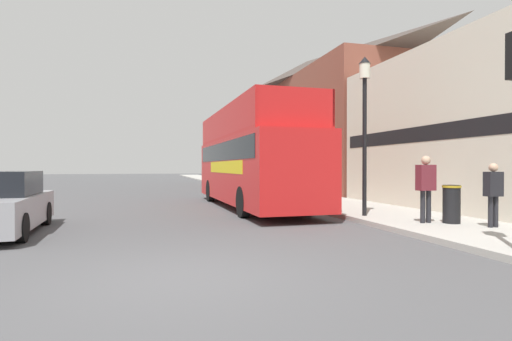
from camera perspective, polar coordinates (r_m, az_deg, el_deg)
The scene contains 11 objects.
ground_plane at distance 26.93m, azimuth -14.19°, elevation -2.99°, with size 144.00×144.00×0.00m, color #4C4C4F.
sidewalk at distance 25.11m, azimuth 2.46°, elevation -3.07°, with size 3.40×108.00×0.14m.
brick_terrace_rear at distance 32.44m, azimuth 7.23°, elevation 6.54°, with size 6.00×24.09×10.10m.
tour_bus at distance 16.22m, azimuth -0.82°, elevation 1.00°, with size 2.64×10.60×3.94m.
parked_car_ahead_of_bus at distance 23.36m, azimuth -3.43°, elevation -1.82°, with size 1.89×4.50×1.45m.
pedestrian_second at distance 11.49m, azimuth 30.79°, elevation -2.25°, with size 0.42×0.23×1.59m.
pedestrian_third at distance 11.59m, azimuth 23.09°, elevation -1.59°, with size 0.47×0.26×1.79m.
lamp_post_nearest at distance 12.82m, azimuth 15.26°, elevation 8.82°, with size 0.35×0.35×4.88m.
lamp_post_second at distance 20.94m, azimuth 2.32°, elevation 5.01°, with size 0.35×0.35×4.54m.
lamp_post_third at distance 29.66m, azimuth -2.48°, elevation 4.20°, with size 0.35×0.35×4.97m.
litter_bin at distance 11.84m, azimuth 26.15°, elevation -4.18°, with size 0.48×0.48×1.02m.
Camera 1 is at (-0.47, -5.88, 1.64)m, focal length 28.00 mm.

